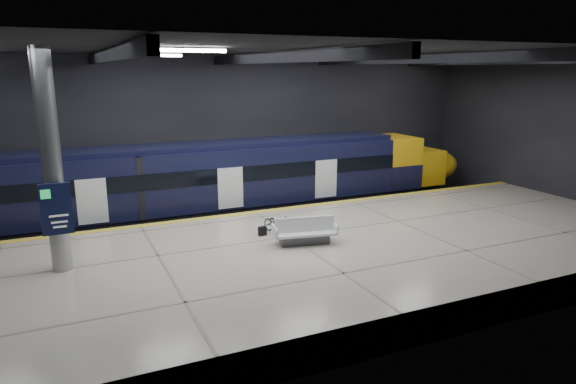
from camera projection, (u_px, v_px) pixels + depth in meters
ground at (280, 255)px, 20.74m from camera, size 30.00×30.00×0.00m
room_shell at (279, 113)px, 19.42m from camera, size 30.10×16.10×8.05m
platform at (308, 263)px, 18.40m from camera, size 30.00×11.00×1.10m
safety_strip at (255, 212)px, 22.92m from camera, size 30.00×0.40×0.01m
rails at (236, 218)px, 25.60m from camera, size 30.00×1.52×0.16m
train at (197, 183)px, 24.37m from camera, size 29.40×2.84×3.79m
bench at (304, 234)px, 18.72m from camera, size 2.44×1.40×1.01m
bicycle at (277, 224)px, 19.89m from camera, size 0.94×1.55×0.77m
pannier_bag at (262, 231)px, 19.70m from camera, size 0.32×0.21×0.35m
info_column at (52, 166)px, 15.58m from camera, size 0.90×0.78×6.90m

